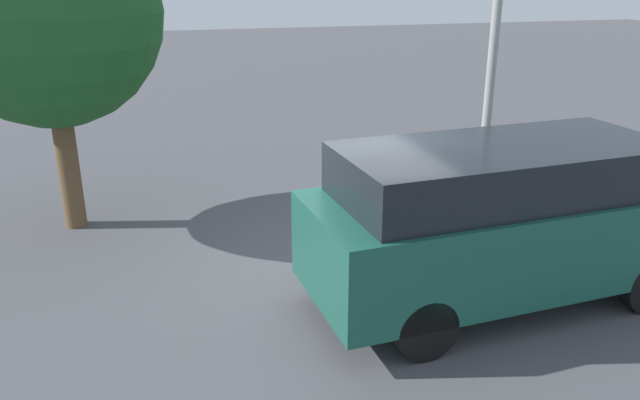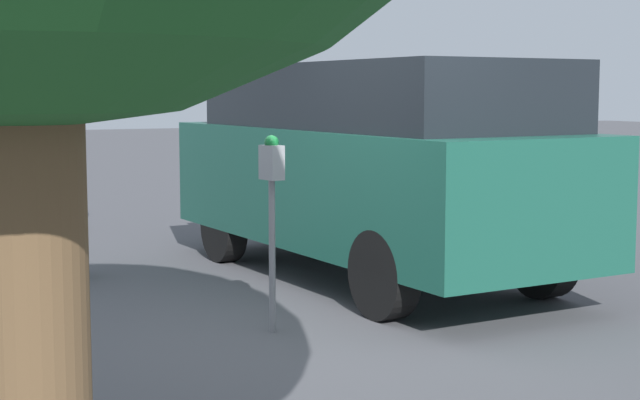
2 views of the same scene
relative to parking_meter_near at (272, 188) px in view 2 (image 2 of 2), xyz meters
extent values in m
plane|color=#4C4C51|center=(-0.23, -0.39, -1.11)|extent=(80.00, 80.00, 0.00)
cylinder|color=gray|center=(0.00, 0.00, -0.53)|extent=(0.05, 0.05, 1.17)
cube|color=gray|center=(0.00, 0.00, 0.19)|extent=(0.21, 0.14, 0.26)
sphere|color=#14662D|center=(0.00, 0.00, 0.34)|extent=(0.11, 0.11, 0.11)
cylinder|color=gray|center=(6.24, 0.04, -0.57)|extent=(0.05, 0.05, 1.09)
cube|color=gray|center=(6.24, 0.04, 0.11)|extent=(0.21, 0.14, 0.26)
sphere|color=#14662D|center=(6.24, 0.04, 0.26)|extent=(0.11, 0.11, 0.11)
cube|color=beige|center=(2.86, 1.02, -0.84)|extent=(0.44, 0.44, 0.55)
cube|color=#195142|center=(1.58, -1.73, -0.19)|extent=(5.13, 2.21, 1.11)
cube|color=black|center=(1.46, -1.74, 0.68)|extent=(4.12, 2.00, 0.61)
cube|color=orange|center=(4.01, -0.96, -0.59)|extent=(0.09, 0.12, 0.20)
cylinder|color=black|center=(3.09, -0.79, -0.74)|extent=(0.75, 0.27, 0.74)
cylinder|color=black|center=(3.19, -2.49, -0.74)|extent=(0.75, 0.27, 0.74)
cylinder|color=black|center=(-0.02, -0.97, -0.74)|extent=(0.75, 0.27, 0.74)
cylinder|color=black|center=(0.07, -2.66, -0.74)|extent=(0.75, 0.27, 0.74)
cylinder|color=brown|center=(-3.90, 2.48, 0.01)|extent=(0.34, 0.34, 2.24)
camera|label=1|loc=(-2.69, -8.01, 2.93)|focal=35.00mm
camera|label=2|loc=(-6.73, 2.97, 0.73)|focal=55.00mm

